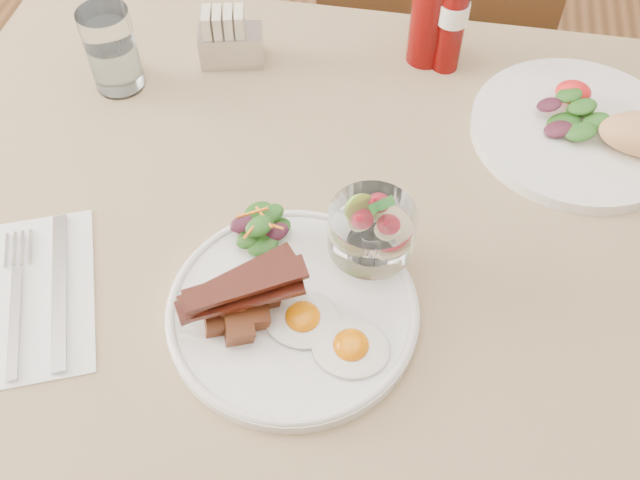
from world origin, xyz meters
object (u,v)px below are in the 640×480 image
at_px(main_plate, 293,311).
at_px(sugar_caddy, 229,41).
at_px(table, 399,272).
at_px(hot_sauce_bottle, 452,23).
at_px(fruit_cup, 372,230).
at_px(water_glass, 113,54).
at_px(second_plate, 595,130).
at_px(chair_far, 430,47).
at_px(ketchup_bottle, 431,14).

bearing_deg(main_plate, sugar_caddy, 113.17).
bearing_deg(table, hot_sauce_bottle, 85.85).
xyz_separation_m(table, hot_sauce_bottle, (0.02, 0.32, 0.16)).
bearing_deg(fruit_cup, main_plate, -132.48).
distance_m(table, water_glass, 0.50).
relative_size(second_plate, hot_sauce_bottle, 1.96).
xyz_separation_m(second_plate, water_glass, (-0.67, -0.00, 0.03)).
relative_size(chair_far, hot_sauce_bottle, 6.02).
bearing_deg(fruit_cup, ketchup_bottle, 85.64).
bearing_deg(sugar_caddy, table, -56.60).
distance_m(table, hot_sauce_bottle, 0.36).
bearing_deg(hot_sauce_bottle, chair_far, 93.90).
bearing_deg(second_plate, sugar_caddy, 171.55).
distance_m(chair_far, hot_sauce_bottle, 0.46).
xyz_separation_m(chair_far, ketchup_bottle, (-0.01, -0.33, 0.31)).
distance_m(main_plate, water_glass, 0.47).
relative_size(main_plate, fruit_cup, 2.86).
bearing_deg(sugar_caddy, fruit_cup, -66.24).
height_order(fruit_cup, water_glass, water_glass).
xyz_separation_m(main_plate, second_plate, (0.34, 0.34, 0.01)).
relative_size(ketchup_bottle, water_glass, 1.38).
height_order(second_plate, hot_sauce_bottle, hot_sauce_bottle).
bearing_deg(water_glass, main_plate, -46.32).
xyz_separation_m(ketchup_bottle, hot_sauce_bottle, (0.03, -0.01, -0.00)).
xyz_separation_m(main_plate, sugar_caddy, (-0.18, 0.42, 0.03)).
bearing_deg(water_glass, sugar_caddy, 29.10).
bearing_deg(water_glass, second_plate, 0.25).
xyz_separation_m(fruit_cup, sugar_caddy, (-0.25, 0.34, -0.03)).
bearing_deg(second_plate, hot_sauce_bottle, 149.75).
relative_size(fruit_cup, ketchup_bottle, 0.59).
xyz_separation_m(table, ketchup_bottle, (-0.01, 0.33, 0.17)).
height_order(ketchup_bottle, sugar_caddy, ketchup_bottle).
xyz_separation_m(fruit_cup, ketchup_bottle, (0.03, 0.40, 0.01)).
bearing_deg(ketchup_bottle, sugar_caddy, -168.80).
height_order(table, main_plate, main_plate).
relative_size(table, water_glass, 10.99).
relative_size(chair_far, ketchup_bottle, 5.59).
distance_m(chair_far, fruit_cup, 0.79).
bearing_deg(chair_far, water_glass, -133.11).
height_order(hot_sauce_bottle, water_glass, hot_sauce_bottle).
height_order(table, chair_far, chair_far).
distance_m(main_plate, ketchup_bottle, 0.49).
relative_size(chair_far, water_glass, 7.68).
xyz_separation_m(table, chair_far, (0.00, 0.66, -0.14)).
relative_size(fruit_cup, water_glass, 0.81).
bearing_deg(table, main_plate, -128.10).
xyz_separation_m(sugar_caddy, water_glass, (-0.14, -0.08, 0.02)).
bearing_deg(fruit_cup, chair_far, 87.01).
relative_size(chair_far, fruit_cup, 9.49).
bearing_deg(fruit_cup, water_glass, 146.95).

